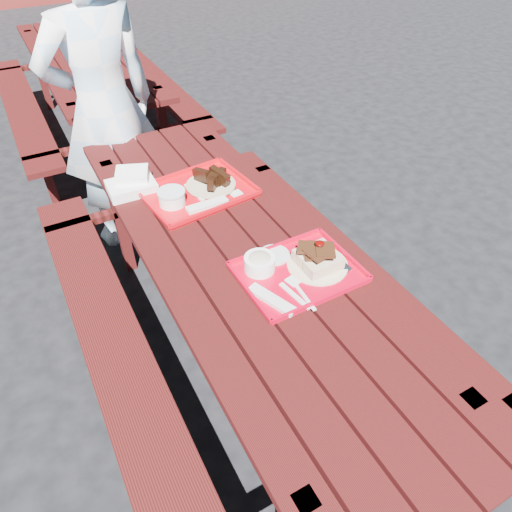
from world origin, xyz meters
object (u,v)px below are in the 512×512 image
Objects in this scene: picnic_table_near at (240,281)px; person at (104,108)px; picnic_table_far at (89,78)px; far_tray at (196,191)px; near_tray at (295,265)px.

picnic_table_near is 1.37m from person.
picnic_table_far is at bearing -106.28° from person.
picnic_table_far is 1.53m from person.
far_tray is (0.00, 0.44, 0.22)m from picnic_table_near.
near_tray reaches higher than picnic_table_near.
picnic_table_near and picnic_table_far have the same top height.
far_tray reaches higher than picnic_table_far.
picnic_table_near is at bearing -90.24° from far_tray.
person reaches higher than near_tray.
near_tray is (0.13, -3.03, 0.22)m from picnic_table_far.
picnic_table_far is 1.34× the size of person.
near_tray reaches higher than far_tray.
far_tray reaches higher than picnic_table_near.
picnic_table_far is 5.28× the size of near_tray.
picnic_table_near is 1.34× the size of person.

